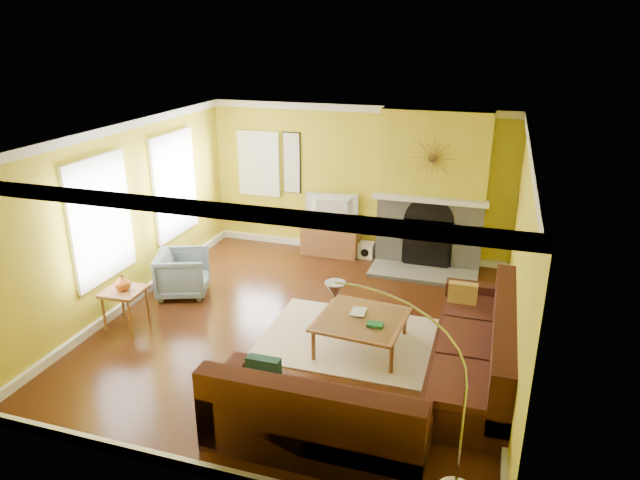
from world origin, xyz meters
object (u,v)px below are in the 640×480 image
(coffee_table, at_px, (361,332))
(side_table, at_px, (126,308))
(sectional_sofa, at_px, (382,344))
(arc_lamp, at_px, (402,394))
(media_console, at_px, (331,239))
(armchair, at_px, (183,273))

(coffee_table, distance_m, side_table, 3.28)
(sectional_sofa, xyz_separation_m, coffee_table, (-0.39, 0.59, -0.23))
(coffee_table, xyz_separation_m, arc_lamp, (0.89, -2.21, 0.75))
(media_console, relative_size, side_table, 1.83)
(coffee_table, xyz_separation_m, armchair, (-3.03, 0.71, 0.13))
(armchair, height_order, side_table, armchair)
(armchair, xyz_separation_m, side_table, (-0.22, -1.17, -0.06))
(coffee_table, distance_m, arc_lamp, 2.50)
(coffee_table, height_order, armchair, armchair)
(media_console, relative_size, arc_lamp, 0.54)
(armchair, distance_m, side_table, 1.19)
(media_console, xyz_separation_m, side_table, (-1.94, -3.50, -0.00))
(sectional_sofa, distance_m, armchair, 3.66)
(sectional_sofa, xyz_separation_m, arc_lamp, (0.50, -1.62, 0.52))
(sectional_sofa, bearing_deg, media_console, 115.13)
(media_console, xyz_separation_m, armchair, (-1.72, -2.33, 0.06))
(media_console, distance_m, arc_lamp, 5.73)
(coffee_table, relative_size, side_table, 1.93)
(armchair, bearing_deg, media_console, -57.55)
(media_console, height_order, arc_lamp, arc_lamp)
(sectional_sofa, xyz_separation_m, side_table, (-3.64, 0.13, -0.17))
(arc_lamp, bearing_deg, media_console, 112.71)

